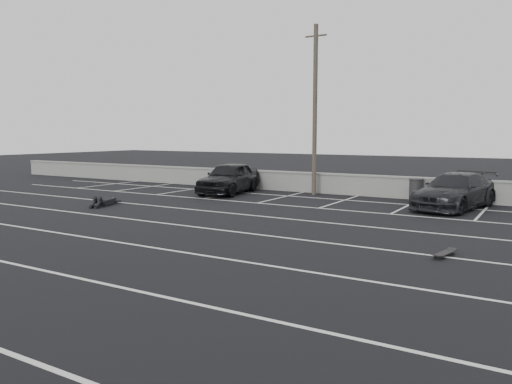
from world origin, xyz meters
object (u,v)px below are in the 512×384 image
Objects in this scene: person at (107,199)px; utility_pole at (315,110)px; skateboard at (444,253)px; car_right at (455,191)px; car_left at (229,178)px; trash_bin at (416,190)px.

utility_pole is at bearing 31.60° from person.
car_right is at bearing 110.59° from skateboard.
utility_pole reaches higher than car_left.
utility_pole is 13.72m from skateboard.
car_right is 7.95m from utility_pole.
car_left reaches higher than trash_bin.
person is at bearing -140.70° from car_right.
skateboard is at bearing -51.12° from utility_pole.
utility_pole is at bearing 14.75° from car_left.
car_right is 2.50m from trash_bin.
car_right reaches higher than trash_bin.
car_left is 11.01m from car_right.
person is at bearing -128.17° from utility_pole.
car_left is 0.56× the size of utility_pole.
person is at bearing -175.94° from skateboard.
skateboard is at bearing -69.24° from car_right.
trash_bin is at bearing 3.17° from car_left.
car_right is (11.00, 0.38, -0.08)m from car_left.
utility_pole is 10.90m from person.
utility_pole is 9.31× the size of skateboard.
trash_bin is (9.07, 1.95, -0.29)m from car_left.
utility_pole reaches higher than person.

